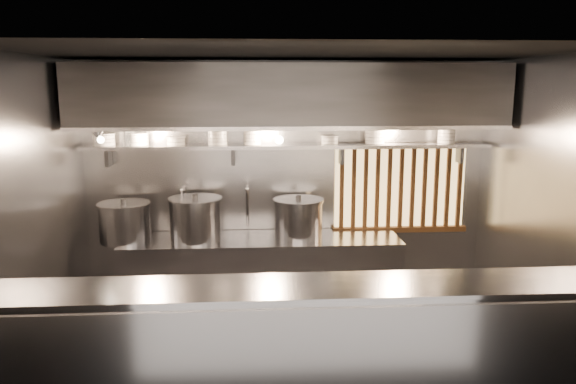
{
  "coord_description": "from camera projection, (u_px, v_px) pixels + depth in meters",
  "views": [
    {
      "loc": [
        -0.4,
        -4.76,
        2.56
      ],
      "look_at": [
        -0.05,
        0.55,
        1.52
      ],
      "focal_mm": 35.0,
      "sensor_mm": 36.0,
      "label": 1
    }
  ],
  "objects": [
    {
      "name": "floor",
      "position": [
        297.0,
        365.0,
        5.18
      ],
      "size": [
        4.5,
        4.5,
        0.0
      ],
      "primitive_type": "plane",
      "color": "black",
      "rests_on": "ground"
    },
    {
      "name": "stock_pot_left",
      "position": [
        125.0,
        222.0,
        5.95
      ],
      "size": [
        0.74,
        0.74,
        0.46
      ],
      "rotation": [
        0.0,
        0.0,
        0.44
      ],
      "color": "#A1A1A6",
      "rests_on": "cooking_bench"
    },
    {
      "name": "wood_screen",
      "position": [
        400.0,
        188.0,
        6.42
      ],
      "size": [
        1.56,
        0.09,
        1.04
      ],
      "color": "#FFCA72",
      "rests_on": "wall_back"
    },
    {
      "name": "bowl_stack_4",
      "position": [
        252.0,
        137.0,
        6.07
      ],
      "size": [
        0.2,
        0.2,
        0.17
      ],
      "color": "silver",
      "rests_on": "bowl_shelf"
    },
    {
      "name": "bowl_stack_0",
      "position": [
        104.0,
        139.0,
        5.97
      ],
      "size": [
        0.24,
        0.24,
        0.13
      ],
      "color": "silver",
      "rests_on": "bowl_shelf"
    },
    {
      "name": "bowl_stack_6",
      "position": [
        375.0,
        136.0,
        6.15
      ],
      "size": [
        0.23,
        0.23,
        0.17
      ],
      "color": "silver",
      "rests_on": "bowl_shelf"
    },
    {
      "name": "wall_back",
      "position": [
        287.0,
        186.0,
        6.38
      ],
      "size": [
        4.5,
        0.0,
        4.5
      ],
      "primitive_type": "plane",
      "rotation": [
        1.57,
        0.0,
        0.0
      ],
      "color": "gray",
      "rests_on": "floor"
    },
    {
      "name": "bowl_stack_3",
      "position": [
        217.0,
        137.0,
        6.04
      ],
      "size": [
        0.22,
        0.22,
        0.17
      ],
      "color": "silver",
      "rests_on": "bowl_shelf"
    },
    {
      "name": "bowl_shelf",
      "position": [
        288.0,
        146.0,
        6.11
      ],
      "size": [
        4.4,
        0.34,
        0.04
      ],
      "primitive_type": "cube",
      "color": "#A1A1A6",
      "rests_on": "wall_back"
    },
    {
      "name": "pendant_bulb",
      "position": [
        279.0,
        140.0,
        5.97
      ],
      "size": [
        0.09,
        0.09,
        0.19
      ],
      "color": "#2D2D30",
      "rests_on": "exhaust_hood"
    },
    {
      "name": "bowl_stack_7",
      "position": [
        446.0,
        136.0,
        6.2
      ],
      "size": [
        0.2,
        0.2,
        0.17
      ],
      "color": "silver",
      "rests_on": "bowl_shelf"
    },
    {
      "name": "bowl_stack_2",
      "position": [
        176.0,
        141.0,
        6.02
      ],
      "size": [
        0.21,
        0.21,
        0.09
      ],
      "color": "silver",
      "rests_on": "bowl_shelf"
    },
    {
      "name": "cooking_bench",
      "position": [
        262.0,
        277.0,
        6.18
      ],
      "size": [
        3.0,
        0.7,
        0.9
      ],
      "primitive_type": "cube",
      "color": "#A1A1A6",
      "rests_on": "floor"
    },
    {
      "name": "stock_pot_mid",
      "position": [
        196.0,
        219.0,
        5.98
      ],
      "size": [
        0.71,
        0.71,
        0.5
      ],
      "rotation": [
        0.0,
        0.0,
        -0.28
      ],
      "color": "#A1A1A6",
      "rests_on": "cooking_bench"
    },
    {
      "name": "wall_right",
      "position": [
        546.0,
        214.0,
        5.05
      ],
      "size": [
        0.0,
        3.0,
        3.0
      ],
      "primitive_type": "plane",
      "rotation": [
        1.57,
        0.0,
        -1.57
      ],
      "color": "gray",
      "rests_on": "floor"
    },
    {
      "name": "serving_counter",
      "position": [
        308.0,
        358.0,
        4.13
      ],
      "size": [
        4.5,
        0.56,
        1.13
      ],
      "color": "#A1A1A6",
      "rests_on": "floor"
    },
    {
      "name": "bowl_stack_5",
      "position": [
        330.0,
        140.0,
        6.13
      ],
      "size": [
        0.2,
        0.2,
        0.09
      ],
      "color": "silver",
      "rests_on": "bowl_shelf"
    },
    {
      "name": "faucet_left",
      "position": [
        184.0,
        198.0,
        6.19
      ],
      "size": [
        0.04,
        0.3,
        0.5
      ],
      "color": "silver",
      "rests_on": "wall_back"
    },
    {
      "name": "ceiling",
      "position": [
        298.0,
        53.0,
        4.64
      ],
      "size": [
        4.5,
        4.5,
        0.0
      ],
      "primitive_type": "plane",
      "rotation": [
        3.14,
        0.0,
        0.0
      ],
      "color": "black",
      "rests_on": "wall_back"
    },
    {
      "name": "heat_lamp",
      "position": [
        98.0,
        134.0,
        5.49
      ],
      "size": [
        0.25,
        0.35,
        0.2
      ],
      "color": "#A1A1A6",
      "rests_on": "exhaust_hood"
    },
    {
      "name": "stock_pot_right",
      "position": [
        298.0,
        218.0,
        6.11
      ],
      "size": [
        0.69,
        0.69,
        0.46
      ],
      "rotation": [
        0.0,
        0.0,
        -0.31
      ],
      "color": "#A1A1A6",
      "rests_on": "cooking_bench"
    },
    {
      "name": "bowl_stack_1",
      "position": [
        140.0,
        139.0,
        5.99
      ],
      "size": [
        0.2,
        0.2,
        0.13
      ],
      "color": "silver",
      "rests_on": "bowl_shelf"
    },
    {
      "name": "faucet_right",
      "position": [
        247.0,
        197.0,
        6.24
      ],
      "size": [
        0.04,
        0.3,
        0.5
      ],
      "color": "silver",
      "rests_on": "wall_back"
    },
    {
      "name": "wall_left",
      "position": [
        34.0,
        221.0,
        4.77
      ],
      "size": [
        0.0,
        3.0,
        3.0
      ],
      "primitive_type": "plane",
      "rotation": [
        1.57,
        0.0,
        1.57
      ],
      "color": "gray",
      "rests_on": "floor"
    },
    {
      "name": "exhaust_hood",
      "position": [
        289.0,
        96.0,
        5.79
      ],
      "size": [
        4.4,
        0.81,
        0.65
      ],
      "color": "#2D2D30",
      "rests_on": "ceiling"
    }
  ]
}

